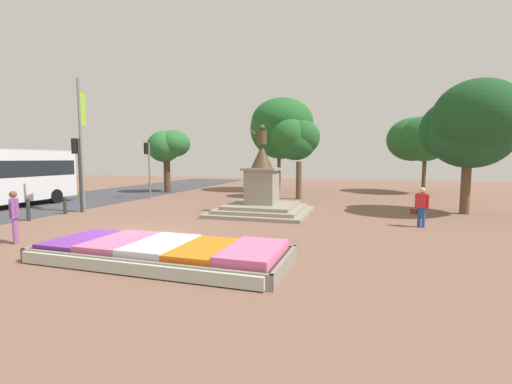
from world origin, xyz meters
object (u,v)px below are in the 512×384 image
traffic_light_mid_block (78,162)px  banner_pole (81,142)px  pedestrian_with_handbag (421,205)px  pedestrian_near_planter (14,213)px  kerb_bollard_mid_b (28,209)px  traffic_light_far_corner (148,161)px  kerb_bollard_north (65,205)px  statue_monument (262,196)px  flower_planter (163,252)px

traffic_light_mid_block → banner_pole: bearing=51.7°
banner_pole → pedestrian_with_handbag: bearing=2.4°
pedestrian_near_planter → kerb_bollard_mid_b: 4.85m
traffic_light_far_corner → kerb_bollard_north: traffic_light_far_corner is taller
banner_pole → statue_monument: bearing=13.8°
kerb_bollard_mid_b → kerb_bollard_north: (0.01, 2.02, -0.07)m
statue_monument → kerb_bollard_north: (-9.62, -3.18, -0.42)m
traffic_light_mid_block → kerb_bollard_mid_b: (-0.24, -2.75, -2.12)m
traffic_light_far_corner → kerb_bollard_mid_b: traffic_light_far_corner is taller
statue_monument → pedestrian_near_planter: (-6.16, -8.54, 0.12)m
traffic_light_mid_block → pedestrian_near_planter: traffic_light_mid_block is taller
pedestrian_near_planter → statue_monument: bearing=54.2°
traffic_light_mid_block → banner_pole: banner_pole is taller
banner_pole → kerb_bollard_north: size_ratio=7.57×
traffic_light_far_corner → pedestrian_near_planter: (3.28, -12.43, -1.67)m
flower_planter → banner_pole: size_ratio=1.03×
flower_planter → pedestrian_with_handbag: size_ratio=4.33×
kerb_bollard_north → flower_planter: bearing=-31.5°
pedestrian_near_planter → kerb_bollard_north: (-3.46, 5.36, -0.54)m
pedestrian_with_handbag → pedestrian_near_planter: (-13.47, -6.96, 0.10)m
traffic_light_far_corner → pedestrian_with_handbag: (16.75, -5.47, -1.77)m
traffic_light_far_corner → pedestrian_near_planter: traffic_light_far_corner is taller
banner_pole → traffic_light_far_corner: bearing=91.6°
flower_planter → kerb_bollard_mid_b: size_ratio=6.81×
pedestrian_with_handbag → pedestrian_near_planter: bearing=-152.7°
traffic_light_mid_block → traffic_light_far_corner: 6.33m
traffic_light_mid_block → pedestrian_near_planter: bearing=-62.0°
flower_planter → kerb_bollard_mid_b: (-9.30, 3.66, 0.31)m
pedestrian_near_planter → pedestrian_with_handbag: bearing=27.3°
traffic_light_mid_block → pedestrian_with_handbag: size_ratio=2.34×
traffic_light_mid_block → kerb_bollard_mid_b: size_ratio=3.69×
statue_monument → banner_pole: (-9.26, -2.27, 2.81)m
flower_planter → traffic_light_far_corner: (-9.09, 12.74, 2.46)m
traffic_light_mid_block → pedestrian_near_planter: 7.10m
traffic_light_mid_block → traffic_light_far_corner: bearing=90.3°
pedestrian_near_planter → kerb_bollard_mid_b: pedestrian_near_planter is taller
traffic_light_mid_block → kerb_bollard_mid_b: 3.48m
traffic_light_mid_block → kerb_bollard_north: traffic_light_mid_block is taller
banner_pole → kerb_bollard_mid_b: size_ratio=6.63×
kerb_bollard_mid_b → pedestrian_with_handbag: bearing=12.0°
kerb_bollard_mid_b → traffic_light_far_corner: bearing=88.7°
statue_monument → kerb_bollard_north: bearing=-161.7°
flower_planter → pedestrian_near_planter: 5.88m
flower_planter → pedestrian_near_planter: size_ratio=4.06×
kerb_bollard_mid_b → banner_pole: bearing=82.7°
pedestrian_with_handbag → kerb_bollard_north: pedestrian_with_handbag is taller
traffic_light_mid_block → kerb_bollard_mid_b: bearing=-95.0°
statue_monument → kerb_bollard_mid_b: (-9.63, -5.20, -0.35)m
traffic_light_mid_block → pedestrian_with_handbag: (16.71, 0.86, -1.74)m
traffic_light_far_corner → kerb_bollard_north: bearing=-91.5°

